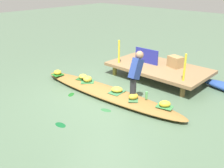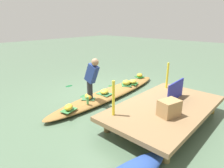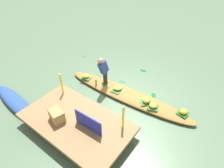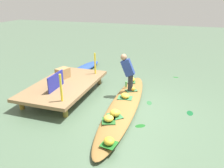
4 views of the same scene
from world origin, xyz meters
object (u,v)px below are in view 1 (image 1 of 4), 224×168
(banana_bunch_5, at_px, (117,89))
(banana_bunch_1, at_px, (133,96))
(market_banner, at_px, (146,56))
(produce_crate, at_px, (175,62))
(banana_bunch_2, at_px, (165,104))
(water_bottle, at_px, (146,95))
(vendor_boat, at_px, (106,92))
(vendor_person, at_px, (136,72))
(banana_bunch_0, at_px, (87,79))
(banana_bunch_4, at_px, (58,72))
(banana_bunch_3, at_px, (83,76))

(banana_bunch_5, bearing_deg, banana_bunch_1, -4.61)
(market_banner, height_order, produce_crate, market_banner)
(banana_bunch_2, distance_m, water_bottle, 0.59)
(market_banner, bearing_deg, water_bottle, -55.72)
(water_bottle, bearing_deg, banana_bunch_5, -167.06)
(banana_bunch_2, bearing_deg, vendor_boat, -173.68)
(vendor_person, relative_size, water_bottle, 6.00)
(produce_crate, bearing_deg, market_banner, -162.35)
(banana_bunch_0, height_order, banana_bunch_1, banana_bunch_0)
(produce_crate, bearing_deg, water_bottle, -78.70)
(market_banner, bearing_deg, banana_bunch_1, -63.75)
(banana_bunch_4, relative_size, banana_bunch_5, 0.77)
(banana_bunch_0, xyz_separation_m, vendor_person, (1.71, 0.11, 0.60))
(banana_bunch_1, height_order, banana_bunch_3, banana_bunch_1)
(banana_bunch_2, xyz_separation_m, banana_bunch_5, (-1.43, -0.14, -0.00))
(banana_bunch_3, distance_m, banana_bunch_5, 1.44)
(banana_bunch_1, height_order, produce_crate, produce_crate)
(banana_bunch_1, bearing_deg, banana_bunch_2, 12.90)
(banana_bunch_0, distance_m, banana_bunch_1, 1.76)
(vendor_boat, height_order, banana_bunch_0, banana_bunch_0)
(banana_bunch_4, height_order, market_banner, market_banner)
(banana_bunch_3, relative_size, vendor_person, 0.21)
(market_banner, xyz_separation_m, produce_crate, (0.92, 0.29, -0.07))
(banana_bunch_5, distance_m, water_bottle, 0.87)
(vendor_boat, distance_m, banana_bunch_2, 1.80)
(banana_bunch_4, height_order, banana_bunch_5, banana_bunch_4)
(water_bottle, bearing_deg, vendor_person, -157.10)
(banana_bunch_1, height_order, vendor_person, vendor_person)
(banana_bunch_0, distance_m, banana_bunch_4, 1.19)
(vendor_boat, xyz_separation_m, market_banner, (-0.16, 2.12, 0.57))
(vendor_boat, height_order, vendor_person, vendor_person)
(banana_bunch_5, bearing_deg, market_banner, 103.82)
(vendor_boat, bearing_deg, banana_bunch_1, -1.90)
(banana_bunch_2, bearing_deg, banana_bunch_5, -174.45)
(banana_bunch_4, bearing_deg, water_bottle, 8.45)
(banana_bunch_1, distance_m, banana_bunch_5, 0.61)
(banana_bunch_5, bearing_deg, water_bottle, 12.94)
(vendor_person, distance_m, produce_crate, 2.30)
(banana_bunch_5, bearing_deg, banana_bunch_0, -178.14)
(banana_bunch_1, relative_size, banana_bunch_3, 1.05)
(banana_bunch_4, relative_size, water_bottle, 1.19)
(banana_bunch_3, height_order, market_banner, market_banner)
(banana_bunch_4, xyz_separation_m, produce_crate, (2.73, 2.63, 0.33))
(vendor_boat, xyz_separation_m, banana_bunch_0, (-0.80, 0.02, 0.19))
(vendor_boat, distance_m, water_bottle, 1.23)
(banana_bunch_2, bearing_deg, produce_crate, 114.67)
(banana_bunch_0, distance_m, banana_bunch_5, 1.15)
(vendor_boat, distance_m, banana_bunch_3, 1.11)
(banana_bunch_5, relative_size, produce_crate, 0.71)
(banana_bunch_0, distance_m, produce_crate, 2.88)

